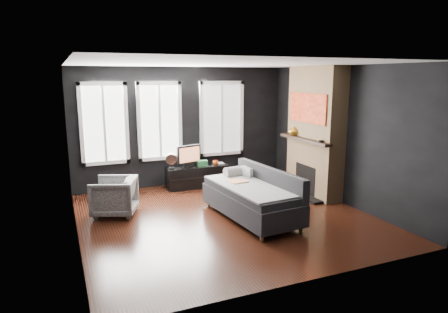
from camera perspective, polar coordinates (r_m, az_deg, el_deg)
name	(u,v)px	position (r m, az deg, el deg)	size (l,w,h in m)	color
floor	(225,217)	(7.28, 0.19, -8.63)	(5.00, 5.00, 0.00)	black
ceiling	(225,64)	(6.84, 0.21, 13.14)	(5.00, 5.00, 0.00)	white
wall_back	(183,127)	(9.26, -5.89, 4.27)	(5.00, 0.02, 2.70)	black
wall_left	(72,154)	(6.39, -20.88, 0.34)	(0.02, 5.00, 2.70)	black
wall_right	(342,135)	(8.23, 16.46, 2.96)	(0.02, 5.00, 2.70)	black
windows	(163,81)	(9.03, -8.73, 10.57)	(4.00, 0.16, 1.76)	white
fireplace	(315,132)	(8.58, 12.90, 3.47)	(0.70, 1.62, 2.70)	#93724C
sofa	(251,194)	(7.09, 3.91, -5.42)	(1.03, 2.06, 0.89)	#252528
stripe_pillow	(246,175)	(7.60, 3.21, -2.72)	(0.07, 0.32, 0.32)	gray
armchair	(114,195)	(7.54, -15.43, -5.28)	(0.74, 0.69, 0.76)	silver
media_console	(197,176)	(9.15, -3.81, -2.84)	(1.42, 0.44, 0.49)	black
monitor	(189,154)	(9.00, -5.04, 0.29)	(0.62, 0.13, 0.55)	black
desk_fan	(171,161)	(8.84, -7.52, -0.63)	(0.25, 0.25, 0.35)	gray
mug	(216,162)	(9.17, -1.22, -0.80)	(0.13, 0.10, 0.13)	orange
book	(217,159)	(9.29, -0.95, -0.41)	(0.15, 0.02, 0.20)	#B2A88C
storage_box	(202,163)	(9.09, -3.12, -0.95)	(0.23, 0.14, 0.12)	#276A3A
mantel_vase	(293,131)	(8.81, 9.86, 3.68)	(0.20, 0.21, 0.20)	orange
mantel_clock	(321,141)	(8.01, 13.69, 2.14)	(0.11, 0.11, 0.04)	black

